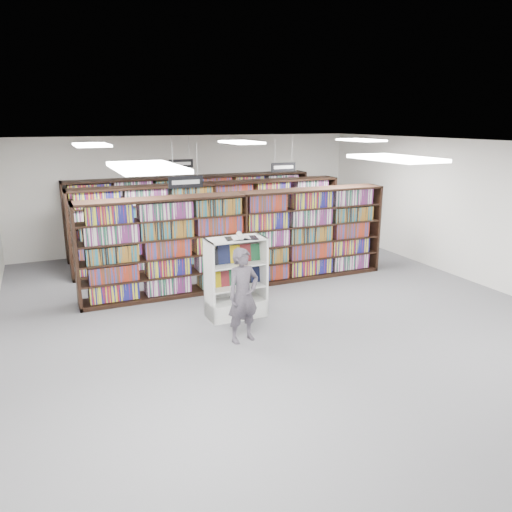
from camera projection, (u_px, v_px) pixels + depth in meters
name	position (u px, v px, depth m)	size (l,w,h in m)	color
floor	(281.00, 316.00, 9.48)	(12.00, 12.00, 0.00)	#56555A
ceiling	(284.00, 144.00, 8.64)	(10.00, 12.00, 0.10)	silver
wall_back	(190.00, 192.00, 14.37)	(10.00, 0.10, 3.20)	silver
wall_right	(486.00, 214.00, 10.99)	(0.10, 12.00, 3.20)	silver
bookshelf_row_near	(242.00, 240.00, 10.98)	(7.00, 0.60, 2.10)	black
bookshelf_row_mid	(213.00, 224.00, 12.75)	(7.00, 0.60, 2.10)	black
bookshelf_row_far	(194.00, 213.00, 14.25)	(7.00, 0.60, 2.10)	black
aisle_sign_left	(186.00, 181.00, 9.13)	(0.65, 0.02, 0.80)	#B2B2B7
aisle_sign_right	(283.00, 166.00, 12.05)	(0.65, 0.02, 0.80)	#B2B2B7
aisle_sign_center	(181.00, 163.00, 13.05)	(0.65, 0.02, 0.80)	#B2B2B7
troffer_front_left	(146.00, 167.00, 4.85)	(0.60, 1.20, 0.04)	white
troffer_front_center	(396.00, 158.00, 6.00)	(0.60, 1.20, 0.04)	white
troffer_back_left	(91.00, 145.00, 9.27)	(0.60, 1.20, 0.04)	white
troffer_back_center	(241.00, 142.00, 10.42)	(0.60, 1.20, 0.04)	white
troffer_back_right	(361.00, 140.00, 11.58)	(0.60, 1.20, 0.04)	white
endcap_display	(235.00, 290.00, 9.40)	(1.10, 0.56, 1.53)	silver
open_book	(241.00, 237.00, 9.05)	(0.63, 0.45, 0.13)	black
shopper	(243.00, 295.00, 8.24)	(0.59, 0.39, 1.61)	#4B4650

